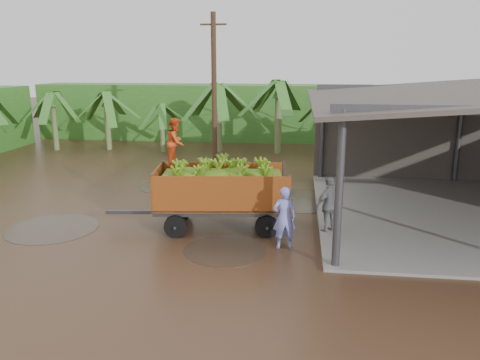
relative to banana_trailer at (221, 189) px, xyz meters
name	(u,v)px	position (x,y,z in m)	size (l,w,h in m)	color
ground	(170,214)	(-1.96, 1.11, -1.24)	(100.00, 100.00, 0.00)	black
hedge_north	(204,112)	(-3.96, 17.11, 0.56)	(22.00, 3.00, 3.60)	#2D661E
banana_trailer	(221,189)	(0.00, 0.00, 0.00)	(5.74, 2.44, 3.39)	#BF591B
man_blue	(284,218)	(2.00, -1.42, -0.36)	(0.64, 0.42, 1.77)	#7880DB
man_grey	(330,205)	(3.31, -0.12, -0.36)	(1.03, 0.43, 1.76)	gray
utility_pole	(214,92)	(-1.62, 8.00, 2.42)	(1.20, 0.24, 7.21)	#47301E
banana_plants	(86,130)	(-7.56, 7.03, 0.68)	(24.16, 20.40, 4.25)	#2D661E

